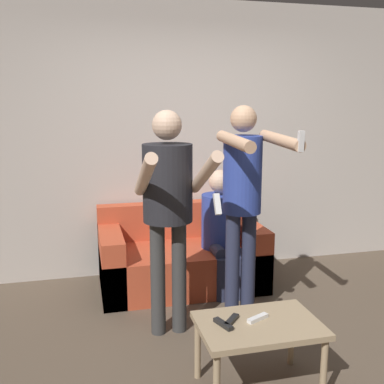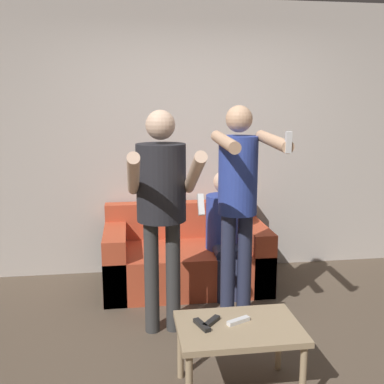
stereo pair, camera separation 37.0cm
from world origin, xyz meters
name	(u,v)px [view 1 (the left image)]	position (x,y,z in m)	size (l,w,h in m)	color
ground_plane	(248,363)	(0.00, 0.00, 0.00)	(14.00, 14.00, 0.00)	brown
wall_back	(185,140)	(0.00, 1.87, 1.35)	(6.40, 0.06, 2.70)	beige
couch	(181,258)	(-0.15, 1.42, 0.26)	(1.51, 0.84, 0.74)	#C64C2D
person_standing_left	(168,196)	(-0.44, 0.53, 1.06)	(0.48, 0.79, 1.67)	#383838
person_standing_right	(243,192)	(0.13, 0.52, 1.06)	(0.41, 0.74, 1.70)	#282D47
person_seated	(221,225)	(0.20, 1.25, 0.61)	(0.34, 0.55, 1.12)	#282D47
coffee_table	(259,331)	(-0.05, -0.28, 0.38)	(0.72, 0.49, 0.44)	tan
remote_near	(223,324)	(-0.27, -0.26, 0.45)	(0.08, 0.15, 0.02)	black
remote_mid	(258,318)	(-0.05, -0.24, 0.45)	(0.15, 0.10, 0.02)	white
remote_far	(232,320)	(-0.21, -0.23, 0.45)	(0.13, 0.14, 0.02)	black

